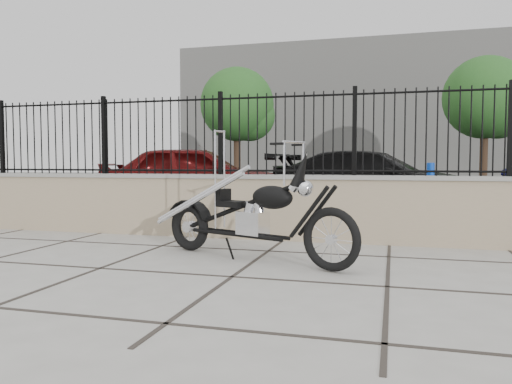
% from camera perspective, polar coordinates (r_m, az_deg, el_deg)
% --- Properties ---
extents(ground_plane, '(90.00, 90.00, 0.00)m').
position_cam_1_polar(ground_plane, '(5.05, -2.75, -9.68)').
color(ground_plane, '#99968E').
rests_on(ground_plane, ground).
extents(parking_lot, '(30.00, 30.00, 0.00)m').
position_cam_1_polar(parking_lot, '(17.28, 10.28, -0.43)').
color(parking_lot, black).
rests_on(parking_lot, ground).
extents(retaining_wall, '(14.00, 0.36, 0.96)m').
position_cam_1_polar(retaining_wall, '(7.37, 3.31, -1.76)').
color(retaining_wall, gray).
rests_on(retaining_wall, ground_plane).
extents(iron_fence, '(14.00, 0.08, 1.20)m').
position_cam_1_polar(iron_fence, '(7.35, 3.34, 6.66)').
color(iron_fence, black).
rests_on(iron_fence, retaining_wall).
extents(background_building, '(22.00, 6.00, 8.00)m').
position_cam_1_polar(background_building, '(31.34, 12.68, 8.56)').
color(background_building, beige).
rests_on(background_building, ground_plane).
extents(chopper_motorcycle, '(2.58, 1.41, 1.56)m').
position_cam_1_polar(chopper_motorcycle, '(5.82, -0.78, -0.17)').
color(chopper_motorcycle, black).
rests_on(chopper_motorcycle, ground_plane).
extents(car_red, '(4.92, 2.81, 1.58)m').
position_cam_1_polar(car_red, '(12.38, -6.82, 1.75)').
color(car_red, '#500B0B').
rests_on(car_red, parking_lot).
extents(car_black, '(5.14, 2.79, 1.41)m').
position_cam_1_polar(car_black, '(11.95, 13.26, 1.23)').
color(car_black, black).
rests_on(car_black, parking_lot).
extents(bollard_a, '(0.12, 0.12, 0.91)m').
position_cam_1_polar(bollard_a, '(10.01, -9.33, -0.56)').
color(bollard_a, blue).
rests_on(bollard_a, ground_plane).
extents(bollard_b, '(0.14, 0.14, 1.14)m').
position_cam_1_polar(bollard_b, '(9.68, 19.28, -0.19)').
color(bollard_b, blue).
rests_on(bollard_b, ground_plane).
extents(tree_left, '(3.26, 3.26, 5.50)m').
position_cam_1_polar(tree_left, '(22.42, -2.18, 10.35)').
color(tree_left, '#382619').
rests_on(tree_left, ground_plane).
extents(tree_right, '(3.25, 3.25, 5.49)m').
position_cam_1_polar(tree_right, '(22.00, 24.74, 10.16)').
color(tree_right, '#382619').
rests_on(tree_right, ground_plane).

